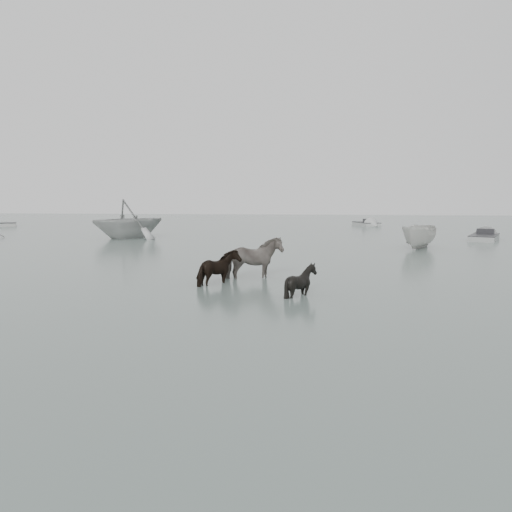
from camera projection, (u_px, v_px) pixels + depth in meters
The scene contains 8 objects.
ground at pixel (232, 289), 16.00m from camera, with size 140.00×140.00×0.00m, color #56665E.
pony_pinto at pixel (253, 254), 18.04m from camera, with size 0.96×2.11×1.79m, color black.
pony_dark at pixel (220, 264), 16.82m from camera, with size 1.39×1.19×1.40m, color black.
pony_black at pixel (301, 275), 14.95m from camera, with size 1.03×1.16×1.27m, color black.
rowboat_trail at pixel (129, 218), 35.84m from camera, with size 4.80×5.56×2.93m, color #B0B3B0.
boat_small at pixel (420, 235), 28.65m from camera, with size 1.52×4.03×1.56m, color beige.
skiff_port at pixel (484, 235), 34.40m from camera, with size 5.66×1.60×0.75m, color gray, non-canonical shape.
skiff_mid at pixel (366, 222), 51.64m from camera, with size 5.36×1.60×0.75m, color #A1A4A2, non-canonical shape.
Camera 1 is at (2.72, -15.54, 2.94)m, focal length 35.00 mm.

